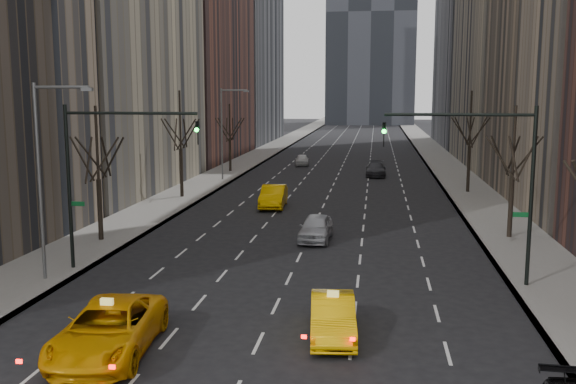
% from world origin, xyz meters
% --- Properties ---
extents(sidewalk_left, '(4.50, 320.00, 0.15)m').
position_xyz_m(sidewalk_left, '(-12.25, 70.00, 0.07)').
color(sidewalk_left, slate).
rests_on(sidewalk_left, ground).
extents(sidewalk_right, '(4.50, 320.00, 0.15)m').
position_xyz_m(sidewalk_right, '(12.25, 70.00, 0.07)').
color(sidewalk_right, slate).
rests_on(sidewalk_right, ground).
extents(tree_lw_b, '(3.36, 3.50, 7.82)m').
position_xyz_m(tree_lw_b, '(-12.00, 18.00, 3.72)').
color(tree_lw_b, black).
rests_on(tree_lw_b, ground).
extents(tree_lw_c, '(3.36, 3.50, 8.74)m').
position_xyz_m(tree_lw_c, '(-12.00, 34.00, 4.04)').
color(tree_lw_c, black).
rests_on(tree_lw_c, ground).
extents(tree_lw_d, '(3.36, 3.50, 7.36)m').
position_xyz_m(tree_lw_d, '(-12.00, 52.00, 3.56)').
color(tree_lw_d, black).
rests_on(tree_lw_d, ground).
extents(tree_rw_b, '(3.36, 3.50, 7.82)m').
position_xyz_m(tree_rw_b, '(12.00, 22.00, 3.72)').
color(tree_rw_b, black).
rests_on(tree_rw_b, ground).
extents(tree_rw_c, '(3.36, 3.50, 8.74)m').
position_xyz_m(tree_rw_c, '(12.00, 40.00, 4.04)').
color(tree_rw_c, black).
rests_on(tree_rw_c, ground).
extents(traffic_mast_left, '(6.69, 0.39, 8.00)m').
position_xyz_m(traffic_mast_left, '(-9.11, 12.00, 5.49)').
color(traffic_mast_left, black).
rests_on(traffic_mast_left, ground).
extents(traffic_mast_right, '(6.69, 0.39, 8.00)m').
position_xyz_m(traffic_mast_right, '(9.11, 12.00, 5.49)').
color(traffic_mast_right, black).
rests_on(traffic_mast_right, ground).
extents(streetlight_near, '(2.83, 0.22, 9.00)m').
position_xyz_m(streetlight_near, '(-10.84, 10.00, 5.62)').
color(streetlight_near, slate).
rests_on(streetlight_near, ground).
extents(streetlight_far, '(2.83, 0.22, 9.00)m').
position_xyz_m(streetlight_far, '(-10.84, 45.00, 5.62)').
color(streetlight_far, slate).
rests_on(streetlight_far, ground).
extents(taxi_suv, '(3.34, 6.36, 1.71)m').
position_xyz_m(taxi_suv, '(-4.81, 2.42, 0.85)').
color(taxi_suv, '#EB9C04').
rests_on(taxi_suv, ground).
extents(taxi_sedan, '(1.98, 4.62, 1.48)m').
position_xyz_m(taxi_sedan, '(2.54, 5.00, 0.74)').
color(taxi_sedan, '#FFBB05').
rests_on(taxi_sedan, ground).
extents(silver_sedan_ahead, '(1.95, 4.51, 1.52)m').
position_xyz_m(silver_sedan_ahead, '(0.51, 20.19, 0.76)').
color(silver_sedan_ahead, '#AFB1B8').
rests_on(silver_sedan_ahead, ground).
extents(far_taxi, '(2.03, 5.20, 1.69)m').
position_xyz_m(far_taxi, '(-3.76, 30.83, 0.84)').
color(far_taxi, '#F4B205').
rests_on(far_taxi, ground).
extents(far_suv_grey, '(2.07, 5.07, 1.47)m').
position_xyz_m(far_suv_grey, '(3.99, 50.79, 0.74)').
color(far_suv_grey, '#2C2C31').
rests_on(far_suv_grey, ground).
extents(far_car_white, '(2.01, 4.08, 1.34)m').
position_xyz_m(far_car_white, '(-4.88, 59.70, 0.67)').
color(far_car_white, silver).
rests_on(far_car_white, ground).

